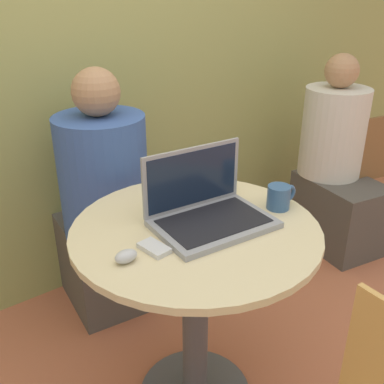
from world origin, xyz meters
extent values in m
cube|color=#939956|center=(0.00, 1.02, 1.30)|extent=(7.00, 0.05, 2.60)
cylinder|color=#4C4C51|center=(0.00, 0.00, 0.38)|extent=(0.09, 0.09, 0.73)
cylinder|color=beige|center=(0.00, 0.00, 0.76)|extent=(0.82, 0.82, 0.02)
cube|color=gray|center=(0.05, -0.04, 0.78)|extent=(0.40, 0.29, 0.02)
cube|color=black|center=(0.05, -0.04, 0.79)|extent=(0.35, 0.24, 0.00)
cube|color=gray|center=(0.06, 0.09, 0.90)|extent=(0.38, 0.04, 0.22)
cube|color=#141E33|center=(0.06, 0.09, 0.90)|extent=(0.35, 0.03, 0.19)
cube|color=silver|center=(-0.19, -0.04, 0.78)|extent=(0.07, 0.11, 0.02)
ellipsoid|color=#B2B2B7|center=(-0.28, -0.04, 0.79)|extent=(0.07, 0.05, 0.04)
cylinder|color=#335684|center=(0.31, -0.07, 0.81)|extent=(0.08, 0.08, 0.08)
torus|color=#335684|center=(0.37, -0.07, 0.81)|extent=(0.06, 0.01, 0.06)
cube|color=#4C4742|center=(0.03, 0.81, 0.22)|extent=(0.43, 0.59, 0.44)
cylinder|color=#38569E|center=(0.01, 0.68, 0.72)|extent=(0.39, 0.39, 0.55)
sphere|color=#A87A56|center=(0.01, 0.68, 1.09)|extent=(0.20, 0.20, 0.20)
cylinder|color=brown|center=(1.88, 0.64, 0.20)|extent=(0.04, 0.04, 0.41)
cylinder|color=brown|center=(1.53, 0.71, 0.20)|extent=(0.04, 0.04, 0.41)
cylinder|color=brown|center=(1.47, 0.36, 0.20)|extent=(0.04, 0.04, 0.41)
cube|color=brown|center=(1.67, 0.50, 0.41)|extent=(0.47, 0.47, 0.02)
cube|color=brown|center=(1.64, 0.31, 0.61)|extent=(0.36, 0.09, 0.38)
cube|color=#4C4742|center=(1.40, 0.37, 0.22)|extent=(0.44, 0.58, 0.43)
cylinder|color=beige|center=(1.42, 0.50, 0.69)|extent=(0.37, 0.37, 0.52)
sphere|color=#A87A56|center=(1.42, 0.50, 1.05)|extent=(0.19, 0.19, 0.19)
camera|label=1|loc=(-0.79, -1.01, 1.50)|focal=42.00mm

